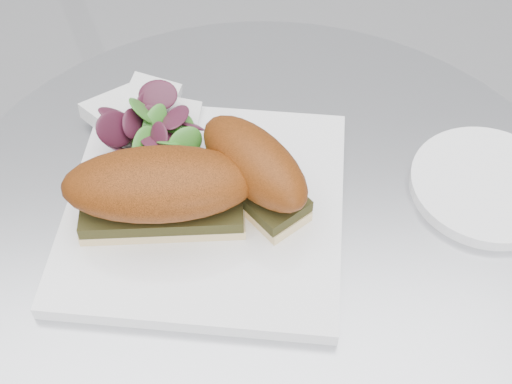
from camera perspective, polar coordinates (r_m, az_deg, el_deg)
table at (r=0.93m, az=0.63°, el=-12.43°), size 0.70×0.70×0.73m
plate at (r=0.73m, az=-4.08°, el=-1.24°), size 0.32×0.32×0.02m
sandwich_left at (r=0.69m, az=-7.69°, el=0.18°), size 0.19×0.09×0.08m
sandwich_right at (r=0.70m, az=-0.16°, el=1.89°), size 0.13×0.15×0.08m
salad at (r=0.77m, az=-8.11°, el=5.03°), size 0.10×0.10×0.05m
napkin at (r=0.82m, az=-8.44°, el=5.33°), size 0.15×0.15×0.02m
saucer at (r=0.79m, az=17.96°, el=0.52°), size 0.16×0.16×0.01m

